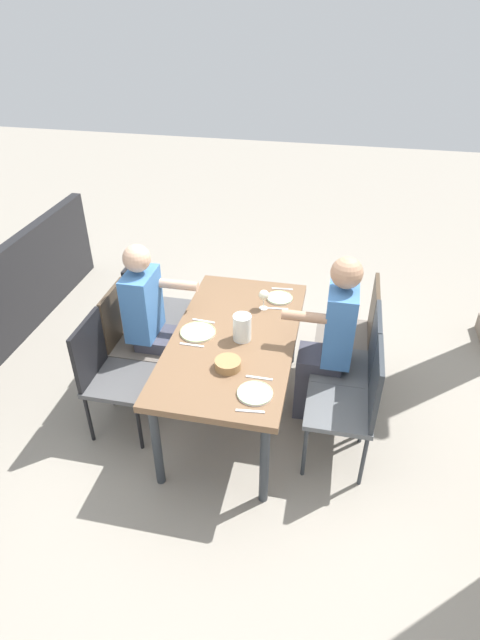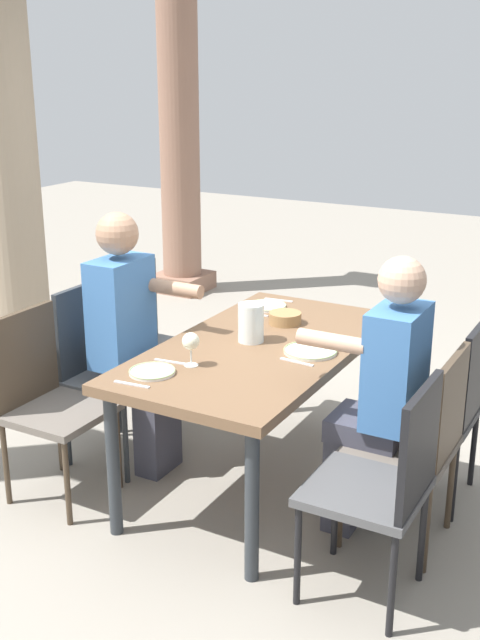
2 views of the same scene
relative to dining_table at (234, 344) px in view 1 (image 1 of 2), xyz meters
The scene contains 22 objects.
ground_plane 0.67m from the dining_table, ahead, with size 16.00×16.00×0.00m, color gray.
dining_table is the anchor object (origin of this frame).
chair_west_north 1.05m from the dining_table, 124.89° to the left, with size 0.44×0.44×0.92m.
chair_west_south 1.05m from the dining_table, 124.91° to the right, with size 0.44×0.44×0.93m.
chair_mid_north 0.88m from the dining_table, 100.17° to the left, with size 0.44×0.44×0.94m.
chair_mid_south 0.88m from the dining_table, 100.19° to the right, with size 0.44×0.44×0.90m.
chair_east_north 0.91m from the dining_table, 71.20° to the left, with size 0.44×0.44×0.95m.
chair_east_south 0.91m from the dining_table, 71.17° to the right, with size 0.44×0.44×0.91m.
diner_woman_green 0.67m from the dining_table, 102.90° to the left, with size 0.35×0.50×1.35m.
diner_man_white 0.68m from the dining_table, 103.22° to the right, with size 0.35×0.49×1.29m.
plate_0 0.62m from the dining_table, 156.69° to the left, with size 0.21×0.21×0.02m.
wine_glass_0 0.46m from the dining_table, 160.44° to the left, with size 0.08×0.08×0.16m.
fork_0 0.75m from the dining_table, 161.23° to the left, with size 0.02×0.17×0.01m, color silver.
spoon_0 0.48m from the dining_table, 149.53° to the left, with size 0.02×0.17×0.01m, color silver.
plate_1 0.27m from the dining_table, 86.65° to the right, with size 0.25×0.25×0.02m.
fork_1 0.30m from the dining_table, 117.55° to the right, with size 0.02×0.17×0.01m, color silver.
spoon_1 0.32m from the dining_table, 57.43° to the right, with size 0.02×0.17×0.01m, color silver.
plate_2 0.62m from the dining_table, 24.14° to the left, with size 0.22×0.22×0.02m.
fork_2 0.49m from the dining_table, 31.49° to the left, with size 0.02×0.17×0.01m, color silver.
spoon_2 0.76m from the dining_table, 19.46° to the left, with size 0.02×0.17×0.01m, color silver.
water_pitcher 0.17m from the dining_table, 71.48° to the left, with size 0.13×0.13×0.19m.
bread_basket 0.37m from the dining_table, ahead, with size 0.17×0.17×0.06m, color #9E7547.
Camera 1 is at (2.80, 0.63, 2.81)m, focal length 28.34 mm.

